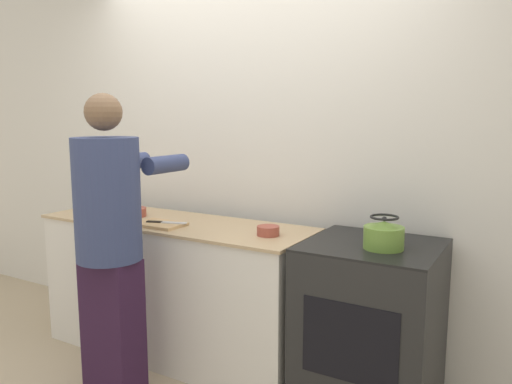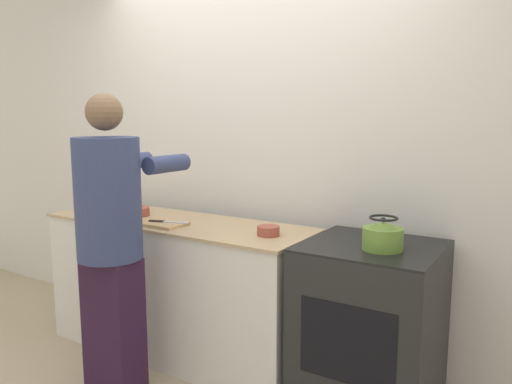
% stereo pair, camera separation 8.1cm
% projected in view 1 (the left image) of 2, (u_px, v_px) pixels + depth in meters
% --- Properties ---
extents(wall_back, '(8.00, 0.05, 2.60)m').
position_uv_depth(wall_back, '(257.00, 153.00, 3.29)').
color(wall_back, silver).
rests_on(wall_back, ground_plane).
extents(counter, '(1.82, 0.59, 0.88)m').
position_uv_depth(counter, '(176.00, 288.00, 3.24)').
color(counter, silver).
rests_on(counter, ground_plane).
extents(oven, '(0.68, 0.65, 0.89)m').
position_uv_depth(oven, '(370.00, 326.00, 2.63)').
color(oven, black).
rests_on(oven, ground_plane).
extents(person, '(0.39, 0.63, 1.66)m').
position_uv_depth(person, '(111.00, 238.00, 2.67)').
color(person, '#2D1630').
rests_on(person, ground_plane).
extents(cutting_board, '(0.29, 0.20, 0.02)m').
position_uv_depth(cutting_board, '(160.00, 224.00, 3.04)').
color(cutting_board, tan).
rests_on(cutting_board, counter).
extents(knife, '(0.25, 0.11, 0.01)m').
position_uv_depth(knife, '(165.00, 222.00, 3.04)').
color(knife, silver).
rests_on(knife, cutting_board).
extents(kettle, '(0.20, 0.20, 0.17)m').
position_uv_depth(kettle, '(384.00, 235.00, 2.46)').
color(kettle, olive).
rests_on(kettle, oven).
extents(bowl_prep, '(0.17, 0.17, 0.06)m').
position_uv_depth(bowl_prep, '(133.00, 212.00, 3.32)').
color(bowl_prep, '#9E4738').
rests_on(bowl_prep, counter).
extents(bowl_mixing, '(0.13, 0.13, 0.05)m').
position_uv_depth(bowl_mixing, '(268.00, 231.00, 2.79)').
color(bowl_mixing, '#9E4738').
rests_on(bowl_mixing, counter).
extents(canister_jar, '(0.12, 0.12, 0.14)m').
position_uv_depth(canister_jar, '(100.00, 202.00, 3.49)').
color(canister_jar, tan).
rests_on(canister_jar, counter).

